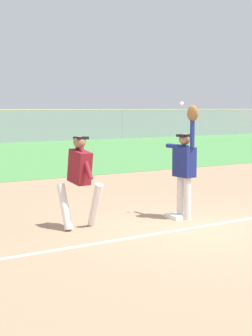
{
  "coord_description": "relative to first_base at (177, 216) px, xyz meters",
  "views": [
    {
      "loc": [
        -6.22,
        -7.28,
        2.22
      ],
      "look_at": [
        -0.76,
        1.32,
        1.05
      ],
      "focal_mm": 55.84,
      "sensor_mm": 36.0,
      "label": 1
    }
  ],
  "objects": [
    {
      "name": "baseball",
      "position": [
        0.18,
        0.12,
        2.28
      ],
      "size": [
        0.07,
        0.07,
        0.07
      ],
      "primitive_type": "sphere",
      "color": "white"
    },
    {
      "name": "ground_plane",
      "position": [
        -0.24,
        -0.95,
        -0.04
      ],
      "size": [
        78.66,
        78.66,
        0.0
      ],
      "primitive_type": "plane",
      "color": "tan"
    },
    {
      "name": "parked_car_blue",
      "position": [
        8.88,
        28.51,
        0.63
      ],
      "size": [
        4.56,
        2.43,
        1.25
      ],
      "rotation": [
        0.0,
        0.0,
        -0.09
      ],
      "color": "#23389E",
      "rests_on": "ground_plane"
    },
    {
      "name": "first_base",
      "position": [
        0.0,
        0.0,
        0.0
      ],
      "size": [
        0.39,
        0.39,
        0.08
      ],
      "primitive_type": "cube",
      "rotation": [
        0.0,
        0.0,
        0.03
      ],
      "color": "white",
      "rests_on": "ground_plane"
    },
    {
      "name": "runner",
      "position": [
        -2.09,
        0.23,
        0.96
      ],
      "size": [
        0.74,
        0.84,
        1.72
      ],
      "rotation": [
        0.0,
        0.0,
        0.06
      ],
      "color": "white",
      "rests_on": "ground_plane"
    },
    {
      "name": "fielder",
      "position": [
        0.09,
        -0.12,
        1.08
      ],
      "size": [
        0.29,
        0.9,
        2.28
      ],
      "rotation": [
        0.0,
        0.0,
        3.2
      ],
      "color": "silver",
      "rests_on": "ground_plane"
    },
    {
      "name": "chalk_foul_line",
      "position": [
        -4.0,
        -0.9,
        -0.04
      ],
      "size": [
        12.0,
        0.25,
        0.01
      ],
      "primitive_type": "cube",
      "rotation": [
        0.0,
        0.0,
        0.01
      ],
      "color": "white",
      "rests_on": "ground_plane"
    }
  ]
}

